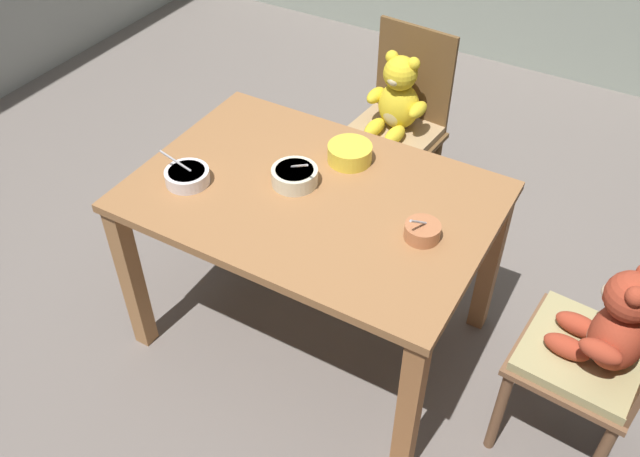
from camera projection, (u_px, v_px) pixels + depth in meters
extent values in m
cube|color=slate|center=(314.00, 333.00, 2.75)|extent=(5.20, 5.20, 0.04)
cube|color=#98663C|center=(313.00, 197.00, 2.28)|extent=(1.20, 0.83, 0.03)
cube|color=#A57144|center=(132.00, 279.00, 2.48)|extent=(0.06, 0.06, 0.68)
cube|color=#A5693B|center=(409.00, 410.00, 2.07)|extent=(0.06, 0.06, 0.68)
cube|color=olive|center=(246.00, 173.00, 2.96)|extent=(0.06, 0.06, 0.68)
cube|color=#A0693E|center=(490.00, 262.00, 2.55)|extent=(0.06, 0.06, 0.68)
cube|color=brown|center=(388.00, 142.00, 2.98)|extent=(0.43, 0.43, 0.02)
cube|color=brown|center=(414.00, 76.00, 2.94)|extent=(0.36, 0.05, 0.45)
cylinder|color=brown|center=(334.00, 187.00, 3.09)|extent=(0.04, 0.04, 0.41)
cylinder|color=brown|center=(398.00, 215.00, 2.95)|extent=(0.04, 0.04, 0.41)
cylinder|color=brown|center=(373.00, 152.00, 3.30)|extent=(0.04, 0.04, 0.41)
cylinder|color=brown|center=(434.00, 175.00, 3.16)|extent=(0.04, 0.04, 0.41)
cube|color=tan|center=(388.00, 137.00, 2.96)|extent=(0.39, 0.40, 0.04)
ellipsoid|color=yellow|center=(399.00, 105.00, 2.92)|extent=(0.20, 0.17, 0.21)
ellipsoid|color=#D5C288|center=(393.00, 113.00, 2.90)|extent=(0.11, 0.06, 0.13)
sphere|color=yellow|center=(400.00, 73.00, 2.81)|extent=(0.15, 0.15, 0.15)
ellipsoid|color=#D5C288|center=(394.00, 81.00, 2.79)|extent=(0.06, 0.06, 0.04)
sphere|color=yellow|center=(392.00, 57.00, 2.80)|extent=(0.06, 0.06, 0.06)
sphere|color=yellow|center=(414.00, 64.00, 2.76)|extent=(0.06, 0.06, 0.06)
ellipsoid|color=yellow|center=(376.00, 95.00, 2.93)|extent=(0.07, 0.12, 0.06)
ellipsoid|color=yellow|center=(418.00, 110.00, 2.85)|extent=(0.07, 0.12, 0.06)
ellipsoid|color=yellow|center=(375.00, 128.00, 2.93)|extent=(0.08, 0.14, 0.06)
ellipsoid|color=yellow|center=(395.00, 135.00, 2.88)|extent=(0.08, 0.14, 0.06)
cube|color=brown|center=(581.00, 359.00, 2.11)|extent=(0.41, 0.42, 0.02)
cylinder|color=brown|center=(536.00, 345.00, 2.42)|extent=(0.04, 0.04, 0.41)
cylinder|color=brown|center=(499.00, 410.00, 2.22)|extent=(0.04, 0.04, 0.41)
cylinder|color=brown|center=(628.00, 388.00, 2.29)|extent=(0.04, 0.04, 0.41)
cube|color=tan|center=(583.00, 353.00, 2.09)|extent=(0.38, 0.38, 0.04)
ellipsoid|color=#A73B25|center=(617.00, 336.00, 1.98)|extent=(0.18, 0.20, 0.22)
ellipsoid|color=beige|center=(599.00, 331.00, 2.01)|extent=(0.07, 0.11, 0.13)
sphere|color=#A73B25|center=(631.00, 297.00, 1.87)|extent=(0.15, 0.15, 0.15)
ellipsoid|color=beige|center=(611.00, 292.00, 1.90)|extent=(0.06, 0.06, 0.04)
sphere|color=#A73B25|center=(636.00, 296.00, 1.80)|extent=(0.06, 0.06, 0.06)
ellipsoid|color=#A73B25|center=(623.00, 304.00, 2.03)|extent=(0.13, 0.07, 0.06)
ellipsoid|color=#A73B25|center=(600.00, 351.00, 1.90)|extent=(0.13, 0.07, 0.06)
ellipsoid|color=#A73B25|center=(578.00, 325.00, 2.11)|extent=(0.15, 0.08, 0.07)
ellipsoid|color=#A73B25|center=(567.00, 347.00, 2.04)|extent=(0.15, 0.08, 0.07)
cylinder|color=silver|center=(187.00, 176.00, 2.30)|extent=(0.15, 0.15, 0.05)
cylinder|color=silver|center=(188.00, 181.00, 2.31)|extent=(0.08, 0.08, 0.01)
cylinder|color=#D2B48F|center=(187.00, 172.00, 2.28)|extent=(0.12, 0.12, 0.01)
cylinder|color=#BCBCC1|center=(175.00, 161.00, 2.26)|extent=(0.10, 0.04, 0.08)
ellipsoid|color=#BCBCC1|center=(190.00, 173.00, 2.28)|extent=(0.04, 0.03, 0.01)
cylinder|color=#B96F46|center=(422.00, 231.00, 2.09)|extent=(0.11, 0.11, 0.05)
cylinder|color=#B96F46|center=(422.00, 236.00, 2.10)|extent=(0.06, 0.06, 0.01)
cylinder|color=#C9B48E|center=(423.00, 226.00, 2.07)|extent=(0.09, 0.09, 0.01)
cylinder|color=#BCBCC1|center=(418.00, 222.00, 2.04)|extent=(0.03, 0.08, 0.06)
ellipsoid|color=#BCBCC1|center=(425.00, 226.00, 2.08)|extent=(0.03, 0.04, 0.01)
cylinder|color=yellow|center=(350.00, 153.00, 2.38)|extent=(0.16, 0.16, 0.06)
cylinder|color=yellow|center=(350.00, 159.00, 2.40)|extent=(0.09, 0.09, 0.01)
cylinder|color=beige|center=(350.00, 147.00, 2.36)|extent=(0.13, 0.13, 0.01)
cylinder|color=beige|center=(295.00, 176.00, 2.29)|extent=(0.16, 0.16, 0.06)
cylinder|color=beige|center=(295.00, 182.00, 2.30)|extent=(0.09, 0.09, 0.01)
cylinder|color=beige|center=(294.00, 170.00, 2.27)|extent=(0.13, 0.13, 0.01)
cylinder|color=#BCBCC1|center=(300.00, 166.00, 2.22)|extent=(0.10, 0.06, 0.08)
ellipsoid|color=#BCBCC1|center=(293.00, 170.00, 2.28)|extent=(0.04, 0.03, 0.01)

